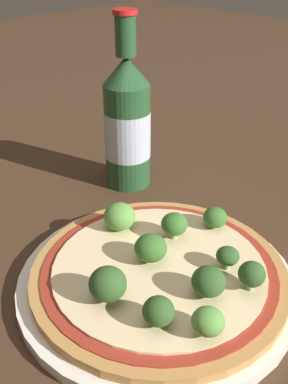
{
  "coord_description": "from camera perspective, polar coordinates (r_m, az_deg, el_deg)",
  "views": [
    {
      "loc": [
        -0.28,
        -0.26,
        0.32
      ],
      "look_at": [
        0.03,
        0.05,
        0.06
      ],
      "focal_mm": 42.0,
      "sensor_mm": 36.0,
      "label": 1
    }
  ],
  "objects": [
    {
      "name": "broccoli_floret_8",
      "position": [
        0.45,
        10.57,
        -8.03
      ],
      "size": [
        0.02,
        0.02,
        0.02
      ],
      "color": "#89A866",
      "rests_on": "pizza"
    },
    {
      "name": "plate",
      "position": [
        0.47,
        1.58,
        -11.22
      ],
      "size": [
        0.28,
        0.28,
        0.01
      ],
      "color": "silver",
      "rests_on": "ground_plane"
    },
    {
      "name": "broccoli_floret_1",
      "position": [
        0.51,
        9.0,
        -3.22
      ],
      "size": [
        0.03,
        0.03,
        0.02
      ],
      "color": "#89A866",
      "rests_on": "pizza"
    },
    {
      "name": "pizza",
      "position": [
        0.46,
        1.91,
        -10.09
      ],
      "size": [
        0.26,
        0.26,
        0.01
      ],
      "color": "#B77F42",
      "rests_on": "plate"
    },
    {
      "name": "broccoli_floret_3",
      "position": [
        0.51,
        -3.01,
        -3.07
      ],
      "size": [
        0.04,
        0.04,
        0.03
      ],
      "color": "#89A866",
      "rests_on": "pizza"
    },
    {
      "name": "broccoli_floret_5",
      "position": [
        0.42,
        8.2,
        -11.2
      ],
      "size": [
        0.03,
        0.03,
        0.03
      ],
      "color": "#89A866",
      "rests_on": "pizza"
    },
    {
      "name": "broccoli_floret_2",
      "position": [
        0.39,
        1.84,
        -14.91
      ],
      "size": [
        0.03,
        0.03,
        0.03
      ],
      "color": "#89A866",
      "rests_on": "pizza"
    },
    {
      "name": "ground_plane",
      "position": [
        0.5,
        1.51,
        -9.62
      ],
      "size": [
        3.0,
        3.0,
        0.0
      ],
      "primitive_type": "plane",
      "color": "#3D2819"
    },
    {
      "name": "broccoli_floret_0",
      "position": [
        0.41,
        -4.63,
        -11.56
      ],
      "size": [
        0.03,
        0.03,
        0.04
      ],
      "color": "#89A866",
      "rests_on": "pizza"
    },
    {
      "name": "broccoli_floret_9",
      "position": [
        0.43,
        13.52,
        -10.15
      ],
      "size": [
        0.03,
        0.03,
        0.03
      ],
      "color": "#89A866",
      "rests_on": "pizza"
    },
    {
      "name": "broccoli_floret_4",
      "position": [
        0.49,
        3.58,
        -3.96
      ],
      "size": [
        0.03,
        0.03,
        0.03
      ],
      "color": "#89A866",
      "rests_on": "pizza"
    },
    {
      "name": "beer_bottle",
      "position": [
        0.62,
        -2.14,
        8.73
      ],
      "size": [
        0.06,
        0.06,
        0.24
      ],
      "color": "#234C28",
      "rests_on": "ground_plane"
    },
    {
      "name": "broccoli_floret_7",
      "position": [
        0.39,
        8.14,
        -15.98
      ],
      "size": [
        0.03,
        0.03,
        0.03
      ],
      "color": "#89A866",
      "rests_on": "pizza"
    },
    {
      "name": "broccoli_floret_6",
      "position": [
        0.46,
        0.85,
        -7.13
      ],
      "size": [
        0.03,
        0.03,
        0.03
      ],
      "color": "#89A866",
      "rests_on": "pizza"
    }
  ]
}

